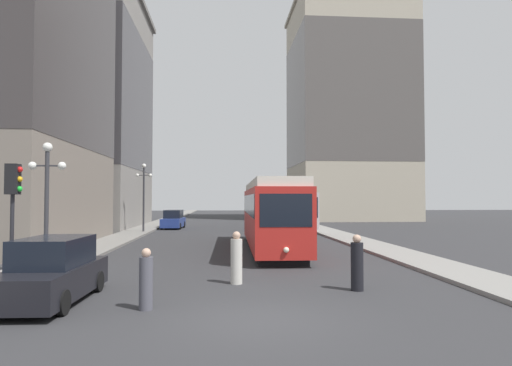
% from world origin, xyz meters
% --- Properties ---
extents(ground_plane, '(200.00, 200.00, 0.00)m').
position_xyz_m(ground_plane, '(0.00, 0.00, 0.00)').
color(ground_plane, '#303033').
extents(sidewalk_left, '(2.51, 120.00, 0.15)m').
position_xyz_m(sidewalk_left, '(-8.23, 40.00, 0.07)').
color(sidewalk_left, gray).
rests_on(sidewalk_left, ground).
extents(sidewalk_right, '(2.51, 120.00, 0.15)m').
position_xyz_m(sidewalk_right, '(8.23, 40.00, 0.07)').
color(sidewalk_right, gray).
rests_on(sidewalk_right, ground).
extents(streetcar, '(2.90, 14.51, 3.89)m').
position_xyz_m(streetcar, '(1.92, 14.72, 2.10)').
color(streetcar, black).
rests_on(streetcar, ground).
extents(transit_bus, '(2.96, 11.20, 3.45)m').
position_xyz_m(transit_bus, '(5.64, 30.69, 1.95)').
color(transit_bus, black).
rests_on(transit_bus, ground).
extents(parked_car_left_near, '(2.00, 4.62, 1.82)m').
position_xyz_m(parked_car_left_near, '(-5.67, 2.26, 0.84)').
color(parked_car_left_near, black).
rests_on(parked_car_left_near, ground).
extents(parked_car_left_mid, '(2.08, 4.65, 1.82)m').
position_xyz_m(parked_car_left_mid, '(-5.67, 33.23, 0.84)').
color(parked_car_left_mid, black).
rests_on(parked_car_left_mid, ground).
extents(pedestrian_crossing_near, '(0.40, 0.40, 1.80)m').
position_xyz_m(pedestrian_crossing_near, '(-0.39, 4.57, 0.84)').
color(pedestrian_crossing_near, beige).
rests_on(pedestrian_crossing_near, ground).
extents(pedestrian_crossing_far, '(0.36, 0.36, 1.62)m').
position_xyz_m(pedestrian_crossing_far, '(-2.89, 1.21, 0.75)').
color(pedestrian_crossing_far, '#4C4C56').
rests_on(pedestrian_crossing_far, ground).
extents(pedestrian_on_sidewalk, '(0.40, 0.40, 1.78)m').
position_xyz_m(pedestrian_on_sidewalk, '(3.41, 3.15, 0.83)').
color(pedestrian_on_sidewalk, black).
rests_on(pedestrian_on_sidewalk, ground).
extents(traffic_light_near_left, '(0.47, 0.36, 3.86)m').
position_xyz_m(traffic_light_near_left, '(-7.35, 3.50, 3.12)').
color(traffic_light_near_left, '#232328').
rests_on(traffic_light_near_left, sidewalk_left).
extents(lamp_post_left_near, '(1.41, 0.36, 4.93)m').
position_xyz_m(lamp_post_left_near, '(-7.57, 6.69, 3.43)').
color(lamp_post_left_near, '#333338').
rests_on(lamp_post_left_near, sidewalk_left).
extents(lamp_post_left_far, '(1.41, 0.36, 5.77)m').
position_xyz_m(lamp_post_left_far, '(-7.57, 27.55, 3.92)').
color(lamp_post_left_far, '#333338').
rests_on(lamp_post_left_far, sidewalk_left).
extents(building_left_corner, '(10.96, 15.67, 24.88)m').
position_xyz_m(building_left_corner, '(-14.66, 17.38, 12.82)').
color(building_left_corner, slate).
rests_on(building_left_corner, ground).
extents(building_left_midblock, '(13.57, 17.35, 23.98)m').
position_xyz_m(building_left_midblock, '(-15.96, 35.71, 12.35)').
color(building_left_midblock, gray).
rests_on(building_left_midblock, ground).
extents(building_right_corner, '(15.98, 16.58, 31.18)m').
position_xyz_m(building_right_corner, '(17.17, 51.43, 16.08)').
color(building_right_corner, '#B2A893').
rests_on(building_right_corner, ground).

